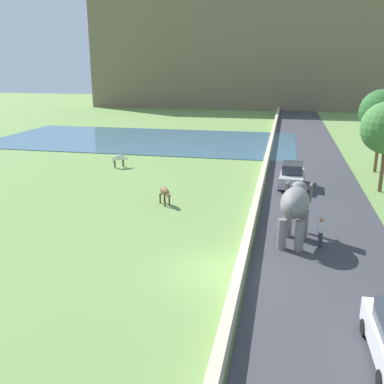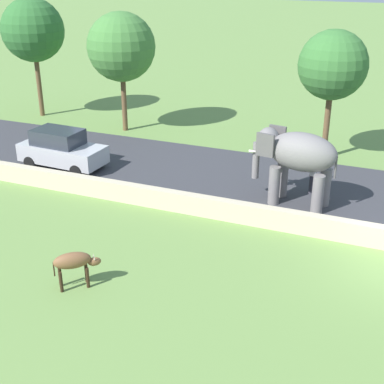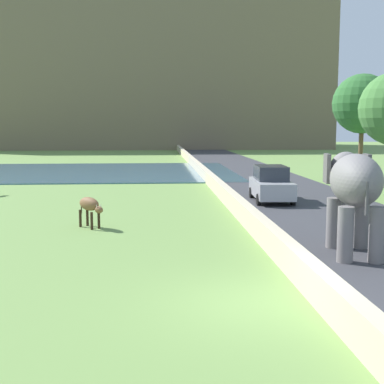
{
  "view_description": "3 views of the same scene",
  "coord_description": "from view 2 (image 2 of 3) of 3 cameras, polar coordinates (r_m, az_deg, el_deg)",
  "views": [
    {
      "loc": [
        2.73,
        -17.36,
        8.86
      ],
      "look_at": [
        -2.48,
        6.89,
        1.55
      ],
      "focal_mm": 40.67,
      "sensor_mm": 36.0,
      "label": 1
    },
    {
      "loc": [
        -15.83,
        0.5,
        9.02
      ],
      "look_at": [
        -1.02,
        6.58,
        1.94
      ],
      "focal_mm": 50.0,
      "sensor_mm": 36.0,
      "label": 2
    },
    {
      "loc": [
        -2.27,
        -10.77,
        3.78
      ],
      "look_at": [
        -1.17,
        5.19,
        1.77
      ],
      "focal_mm": 49.59,
      "sensor_mm": 36.0,
      "label": 3
    }
  ],
  "objects": [
    {
      "name": "elephant",
      "position": [
        20.83,
        11.07,
        3.8
      ],
      "size": [
        1.79,
        3.56,
        2.99
      ],
      "color": "slate",
      "rests_on": "ground"
    },
    {
      "name": "tree_near",
      "position": [
        29.68,
        -7.56,
        15.08
      ],
      "size": [
        3.66,
        3.66,
        6.44
      ],
      "color": "brown",
      "rests_on": "ground"
    },
    {
      "name": "tree_mid",
      "position": [
        33.71,
        -16.62,
        16.2
      ],
      "size": [
        3.65,
        3.65,
        6.93
      ],
      "color": "brown",
      "rests_on": "ground"
    },
    {
      "name": "person_beside_elephant",
      "position": [
        22.36,
        12.75,
        1.86
      ],
      "size": [
        0.36,
        0.22,
        1.63
      ],
      "color": "#33333D",
      "rests_on": "ground"
    },
    {
      "name": "car_silver",
      "position": [
        25.39,
        -13.75,
        4.49
      ],
      "size": [
        1.95,
        4.08,
        1.8
      ],
      "color": "#B7B7BC",
      "rests_on": "ground"
    },
    {
      "name": "cow_brown",
      "position": [
        16.11,
        -12.45,
        -7.31
      ],
      "size": [
        1.15,
        1.28,
        1.15
      ],
      "color": "brown",
      "rests_on": "ground"
    },
    {
      "name": "tree_far",
      "position": [
        25.78,
        14.8,
        12.93
      ],
      "size": [
        3.19,
        3.19,
        6.09
      ],
      "color": "brown",
      "rests_on": "ground"
    }
  ]
}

